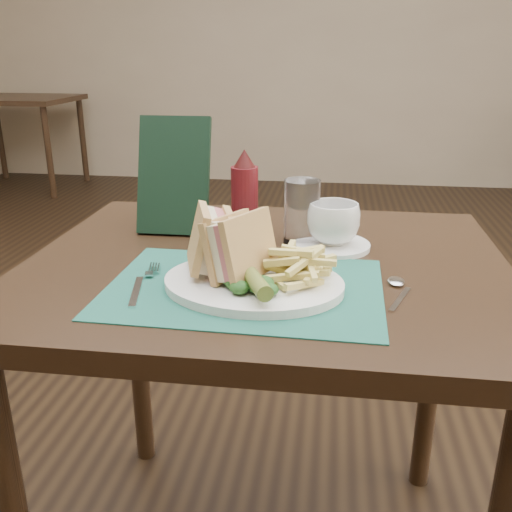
{
  "coord_description": "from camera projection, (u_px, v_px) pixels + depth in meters",
  "views": [
    {
      "loc": [
        0.12,
        -1.5,
        1.13
      ],
      "look_at": [
        -0.0,
        -0.61,
        0.8
      ],
      "focal_mm": 40.0,
      "sensor_mm": 36.0,
      "label": 1
    }
  ],
  "objects": [
    {
      "name": "spoon",
      "position": [
        399.0,
        291.0,
        0.92
      ],
      "size": [
        0.09,
        0.15,
        0.01
      ],
      "primitive_type": null,
      "rotation": [
        0.0,
        0.0,
        -0.36
      ],
      "color": "silver",
      "rests_on": "table_main"
    },
    {
      "name": "sandwich_half_b",
      "position": [
        230.0,
        243.0,
        0.94
      ],
      "size": [
        0.13,
        0.14,
        0.11
      ],
      "primitive_type": null,
      "rotation": [
        0.0,
        -0.24,
        -0.52
      ],
      "color": "tan",
      "rests_on": "plate"
    },
    {
      "name": "fork",
      "position": [
        142.0,
        282.0,
        0.95
      ],
      "size": [
        0.07,
        0.17,
        0.01
      ],
      "primitive_type": null,
      "rotation": [
        0.0,
        0.0,
        0.22
      ],
      "color": "silver",
      "rests_on": "placemat"
    },
    {
      "name": "coffee_cup",
      "position": [
        333.0,
        223.0,
        1.12
      ],
      "size": [
        0.14,
        0.14,
        0.08
      ],
      "primitive_type": "imported",
      "rotation": [
        0.0,
        0.0,
        0.54
      ],
      "color": "white",
      "rests_on": "saucer"
    },
    {
      "name": "sandwich_half_a",
      "position": [
        199.0,
        241.0,
        0.95
      ],
      "size": [
        0.11,
        0.13,
        0.11
      ],
      "primitive_type": null,
      "rotation": [
        0.0,
        0.24,
        0.3
      ],
      "color": "tan",
      "rests_on": "plate"
    },
    {
      "name": "wall_back",
      "position": [
        320.0,
        182.0,
        5.05
      ],
      "size": [
        6.0,
        0.0,
        6.0
      ],
      "primitive_type": "plane",
      "rotation": [
        1.57,
        0.0,
        0.0
      ],
      "color": "tan",
      "rests_on": "ground"
    },
    {
      "name": "drinking_glass",
      "position": [
        302.0,
        212.0,
        1.15
      ],
      "size": [
        0.09,
        0.09,
        0.13
      ],
      "primitive_type": "cylinder",
      "rotation": [
        0.0,
        0.0,
        0.31
      ],
      "color": "white",
      "rests_on": "table_main"
    },
    {
      "name": "plate",
      "position": [
        253.0,
        283.0,
        0.94
      ],
      "size": [
        0.32,
        0.27,
        0.01
      ],
      "primitive_type": null,
      "rotation": [
        0.0,
        0.0,
        -0.11
      ],
      "color": "white",
      "rests_on": "placemat"
    },
    {
      "name": "ketchup_bottle",
      "position": [
        245.0,
        195.0,
        1.17
      ],
      "size": [
        0.07,
        0.07,
        0.19
      ],
      "primitive_type": null,
      "rotation": [
        0.0,
        0.0,
        -0.22
      ],
      "color": "#520E13",
      "rests_on": "table_main"
    },
    {
      "name": "kale_garnish",
      "position": [
        249.0,
        283.0,
        0.89
      ],
      "size": [
        0.11,
        0.08,
        0.03
      ],
      "primitive_type": null,
      "color": "#193E16",
      "rests_on": "plate"
    },
    {
      "name": "table_bg_left",
      "position": [
        22.0,
        143.0,
        4.75
      ],
      "size": [
        0.9,
        0.75,
        0.75
      ],
      "primitive_type": null,
      "color": "black",
      "rests_on": "ground"
    },
    {
      "name": "floor",
      "position": [
        284.0,
        427.0,
        1.8
      ],
      "size": [
        7.0,
        7.0,
        0.0
      ],
      "primitive_type": "plane",
      "color": "black",
      "rests_on": "ground"
    },
    {
      "name": "table_main",
      "position": [
        265.0,
        425.0,
        1.21
      ],
      "size": [
        0.9,
        0.75,
        0.75
      ],
      "primitive_type": null,
      "color": "black",
      "rests_on": "ground"
    },
    {
      "name": "placemat",
      "position": [
        244.0,
        287.0,
        0.95
      ],
      "size": [
        0.46,
        0.33,
        0.0
      ],
      "primitive_type": "cube",
      "rotation": [
        0.0,
        0.0,
        -0.02
      ],
      "color": "#1B594A",
      "rests_on": "table_main"
    },
    {
      "name": "pickle_spear",
      "position": [
        255.0,
        280.0,
        0.88
      ],
      "size": [
        0.07,
        0.12,
        0.03
      ],
      "primitive_type": "cylinder",
      "rotation": [
        1.54,
        0.0,
        0.4
      ],
      "color": "#586A28",
      "rests_on": "plate"
    },
    {
      "name": "check_presenter",
      "position": [
        174.0,
        176.0,
        1.21
      ],
      "size": [
        0.15,
        0.09,
        0.24
      ],
      "primitive_type": "cube",
      "rotation": [
        -0.31,
        0.0,
        0.01
      ],
      "color": "black",
      "rests_on": "table_main"
    },
    {
      "name": "fries_pile",
      "position": [
        296.0,
        261.0,
        0.94
      ],
      "size": [
        0.18,
        0.2,
        0.06
      ],
      "primitive_type": null,
      "color": "#E0CF70",
      "rests_on": "plate"
    },
    {
      "name": "saucer",
      "position": [
        332.0,
        245.0,
        1.14
      ],
      "size": [
        0.19,
        0.19,
        0.01
      ],
      "primitive_type": "cylinder",
      "rotation": [
        0.0,
        0.0,
        0.34
      ],
      "color": "white",
      "rests_on": "table_main"
    }
  ]
}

